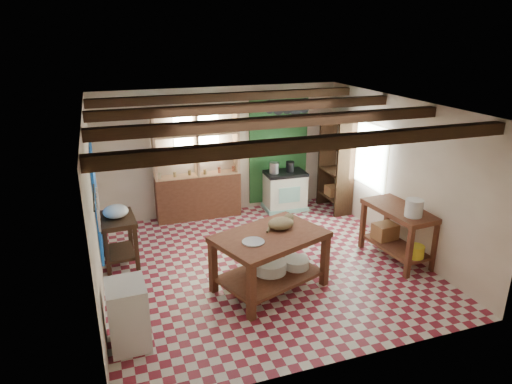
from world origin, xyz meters
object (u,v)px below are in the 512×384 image
object	(u,v)px
work_table	(270,262)
prep_table	(119,240)
right_counter	(397,234)
stove	(285,191)
cat	(281,223)
white_cabinet	(128,315)

from	to	relation	value
work_table	prep_table	bearing A→B (deg)	123.30
right_counter	prep_table	bearing A→B (deg)	157.72
stove	prep_table	size ratio (longest dim) A/B	1.04
prep_table	stove	bearing A→B (deg)	17.16
stove	prep_table	distance (m)	3.73
work_table	cat	xyz separation A→B (m)	(0.22, 0.13, 0.53)
work_table	stove	distance (m)	3.21
stove	right_counter	size ratio (longest dim) A/B	0.66
right_counter	cat	world-z (taller)	cat
right_counter	stove	bearing A→B (deg)	103.35
work_table	cat	world-z (taller)	cat
stove	white_cabinet	xyz separation A→B (m)	(-3.51, -3.51, -0.00)
white_cabinet	work_table	bearing A→B (deg)	15.78
work_table	right_counter	xyz separation A→B (m)	(2.33, 0.17, 0.02)
prep_table	cat	size ratio (longest dim) A/B	2.08
stove	right_counter	xyz separation A→B (m)	(0.89, -2.70, 0.04)
white_cabinet	cat	bearing A→B (deg)	17.24
prep_table	cat	world-z (taller)	cat
stove	cat	distance (m)	3.04
prep_table	work_table	bearing A→B (deg)	-40.58
cat	work_table	bearing A→B (deg)	-178.69
prep_table	right_counter	world-z (taller)	right_counter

